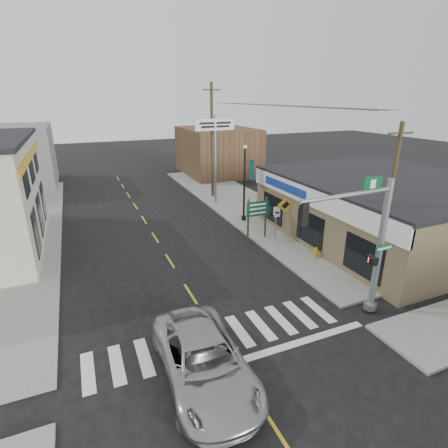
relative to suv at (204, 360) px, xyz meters
name	(u,v)px	position (x,y,z in m)	size (l,w,h in m)	color
ground	(221,343)	(1.28, 1.52, -0.81)	(140.00, 140.00, 0.00)	black
sidewalk_right	(262,216)	(10.28, 14.52, -0.75)	(6.00, 38.00, 0.13)	slate
sidewalk_left	(9,252)	(-7.72, 14.52, -0.75)	(6.00, 38.00, 0.13)	slate
center_line	(170,261)	(1.28, 9.52, -0.81)	(0.12, 56.00, 0.01)	gold
crosswalk	(218,337)	(1.28, 1.92, -0.81)	(11.00, 2.20, 0.01)	silver
thrift_store	(384,209)	(15.78, 7.52, 1.19)	(12.00, 14.00, 4.00)	brown
bldg_distant_right	(217,151)	(13.28, 31.52, 1.99)	(8.00, 10.00, 5.60)	brown
bldg_distant_left	(6,158)	(-9.72, 33.52, 2.39)	(9.00, 10.00, 6.40)	slate
suv	(204,360)	(0.00, 0.00, 0.00)	(2.69, 5.84, 1.62)	#A4A6A8
traffic_signal_pole	(369,236)	(7.63, 0.88, 3.02)	(4.91, 0.38, 6.22)	gray
guide_sign	(257,213)	(7.58, 10.37, 1.15)	(1.62, 0.14, 2.84)	#44371F
fire_hydrant	(316,252)	(9.44, 6.33, -0.33)	(0.20, 0.20, 0.65)	#CC9602
ped_crossing_sign	(285,210)	(9.48, 9.96, 1.23)	(1.09, 0.08, 2.80)	gray
lamp_post	(245,178)	(8.48, 14.08, 2.68)	(0.75, 0.59, 5.80)	black
dance_center_sign	(215,139)	(8.25, 19.59, 5.00)	(3.60, 0.23, 7.66)	gray
bare_tree	(329,194)	(10.47, 6.91, 3.00)	(2.34, 2.34, 4.68)	black
shrub_front	(379,264)	(11.44, 3.42, -0.16)	(1.39, 1.39, 1.04)	#183319
shrub_back	(309,221)	(12.28, 10.88, -0.26)	(1.11, 1.11, 0.84)	black
utility_pole_near	(389,204)	(10.78, 2.89, 3.45)	(1.40, 0.21, 8.06)	#4E3C22
utility_pole_far	(212,140)	(8.78, 21.70, 4.61)	(1.79, 0.27, 10.32)	#423023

